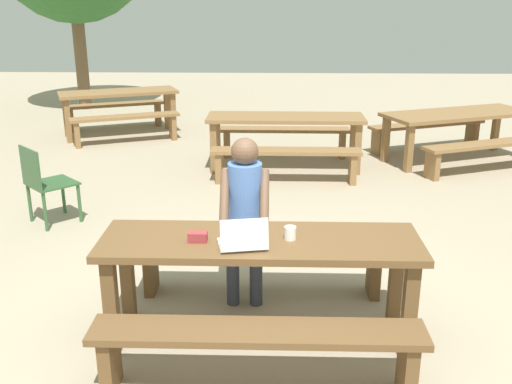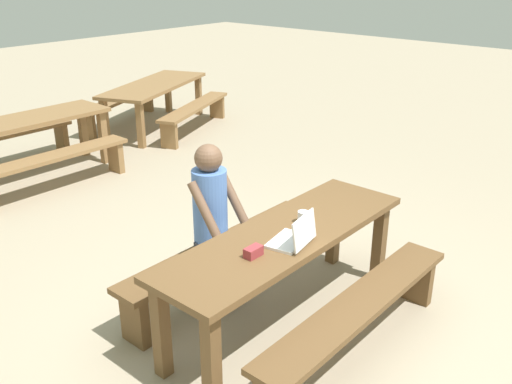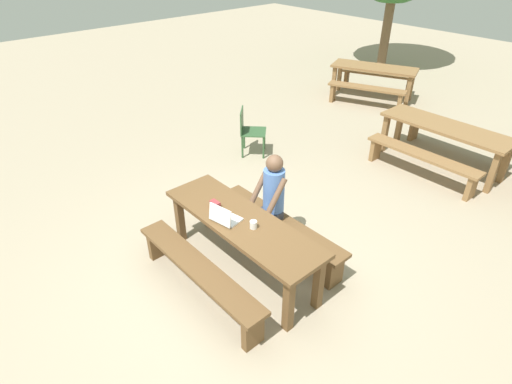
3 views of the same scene
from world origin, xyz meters
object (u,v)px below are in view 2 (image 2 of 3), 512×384
Objects in this scene: small_pouch at (253,252)px; picnic_table_distant at (21,129)px; laptop at (295,237)px; picnic_table_rear at (155,90)px; person_seated at (214,215)px; picnic_table_front at (285,246)px; coffee_mug at (303,217)px.

picnic_table_distant is at bearing 81.16° from small_pouch.
laptop is 0.15× the size of picnic_table_rear.
picnic_table_rear is at bearing 55.52° from person_seated.
picnic_table_rear is 1.08× the size of picnic_table_distant.
picnic_table_rear is at bearing 60.10° from picnic_table_front.
picnic_table_rear is at bearing 56.81° from small_pouch.
coffee_mug is (0.31, 0.16, -0.01)m from laptop.
coffee_mug is 0.07× the size of person_seated.
laptop is 5.72m from picnic_table_rear.
small_pouch reaches higher than picnic_table_distant.
picnic_table_front is 0.26m from laptop.
person_seated is at bearing -95.71° from picnic_table_distant.
picnic_table_front is at bearing -141.74° from picnic_table_rear.
picnic_table_front is 17.02× the size of small_pouch.
coffee_mug is 0.04× the size of picnic_table_rear.
person_seated is at bearing 119.38° from coffee_mug.
laptop reaches higher than picnic_table_rear.
laptop is 0.75m from person_seated.
person_seated reaches higher than picnic_table_rear.
coffee_mug reaches higher than picnic_table_distant.
coffee_mug is at bearing -0.67° from picnic_table_front.
coffee_mug is 4.26m from picnic_table_distant.
small_pouch is 0.71m from person_seated.
picnic_table_front is 6.26× the size of laptop.
coffee_mug is at bearing -139.88° from picnic_table_rear.
coffee_mug is at bearing -60.62° from person_seated.
picnic_table_rear is (2.86, 4.95, -0.19)m from laptop.
small_pouch is 4.37m from picnic_table_distant.
laptop is at bearing -124.28° from picnic_table_front.
person_seated is at bearing 102.51° from picnic_table_front.
picnic_table_front is 0.61m from person_seated.
picnic_table_front reaches higher than picnic_table_rear.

